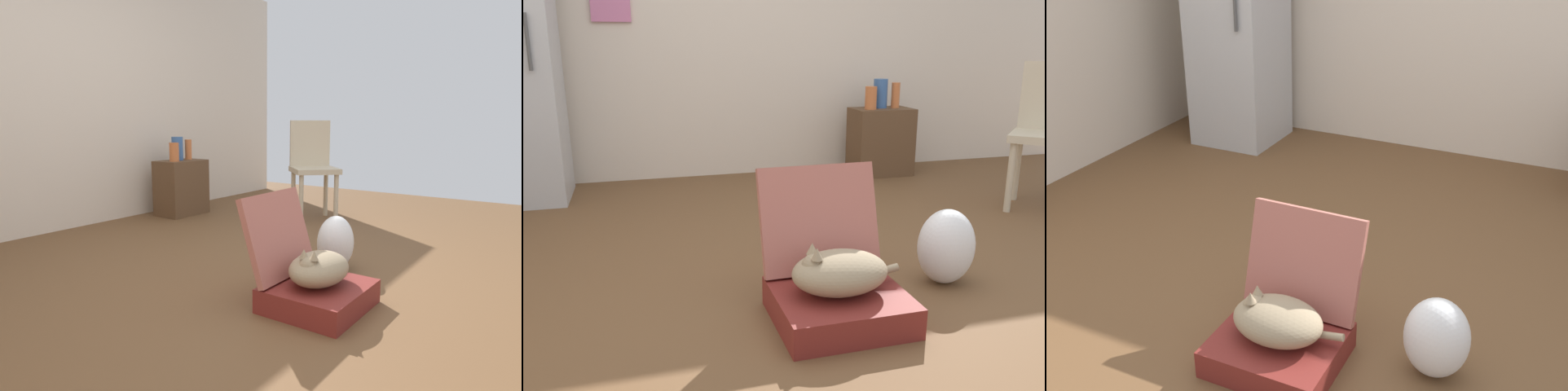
{
  "view_description": "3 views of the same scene",
  "coord_description": "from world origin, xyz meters",
  "views": [
    {
      "loc": [
        -2.1,
        -1.53,
        0.95
      ],
      "look_at": [
        0.19,
        0.13,
        0.49
      ],
      "focal_mm": 30.67,
      "sensor_mm": 36.0,
      "label": 1
    },
    {
      "loc": [
        -0.89,
        -2.29,
        1.07
      ],
      "look_at": [
        -0.27,
        -0.09,
        0.43
      ],
      "focal_mm": 36.76,
      "sensor_mm": 36.0,
      "label": 2
    },
    {
      "loc": [
        0.85,
        -2.32,
        1.79
      ],
      "look_at": [
        -0.25,
        0.03,
        0.54
      ],
      "focal_mm": 43.18,
      "sensor_mm": 36.0,
      "label": 3
    }
  ],
  "objects": [
    {
      "name": "refrigerator",
      "position": [
        -1.66,
        1.8,
        1.0
      ],
      "size": [
        0.6,
        0.64,
        2.0
      ],
      "color": "#B7BABC",
      "rests_on": "ground"
    },
    {
      "name": "suitcase_lid",
      "position": [
        -0.15,
        -0.23,
        0.35
      ],
      "size": [
        0.52,
        0.18,
        0.46
      ],
      "primitive_type": "cube",
      "rotation": [
        1.26,
        0.0,
        0.0
      ],
      "color": "#B26356",
      "rests_on": "suitcase_base"
    },
    {
      "name": "cat",
      "position": [
        -0.15,
        -0.48,
        0.21
      ],
      "size": [
        0.47,
        0.28,
        0.21
      ],
      "color": "#998466",
      "rests_on": "suitcase_base"
    },
    {
      "name": "plastic_bag_white",
      "position": [
        0.46,
        -0.27,
        0.18
      ],
      "size": [
        0.27,
        0.23,
        0.36
      ],
      "primitive_type": "ellipsoid",
      "color": "white",
      "rests_on": "ground"
    },
    {
      "name": "suitcase_base",
      "position": [
        -0.15,
        -0.48,
        0.06
      ],
      "size": [
        0.52,
        0.47,
        0.13
      ],
      "primitive_type": "cube",
      "color": "maroon",
      "rests_on": "ground"
    },
    {
      "name": "ground_plane",
      "position": [
        0.0,
        0.0,
        0.0
      ],
      "size": [
        7.68,
        7.68,
        0.0
      ],
      "primitive_type": "plane",
      "color": "brown",
      "rests_on": "ground"
    }
  ]
}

